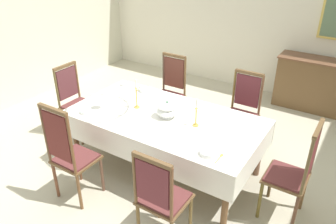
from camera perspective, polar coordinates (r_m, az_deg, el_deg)
ground at (r=4.46m, az=-0.50°, el=-9.71°), size 6.55×6.20×0.04m
back_wall at (r=6.50m, az=15.37°, el=16.53°), size 6.55×0.08×3.03m
dining_table at (r=4.06m, az=-0.55°, el=-1.65°), size 2.32×1.22×0.77m
tablecloth at (r=4.06m, az=-0.55°, el=-1.65°), size 2.34×1.24×0.33m
chair_south_a at (r=3.79m, az=-16.52°, el=-6.81°), size 0.44×0.42×1.23m
chair_north_a at (r=5.14m, az=0.30°, el=3.70°), size 0.44×0.42×1.14m
chair_south_b at (r=3.17m, az=-1.22°, el=-14.37°), size 0.44×0.42×1.09m
chair_north_b at (r=4.69m, az=12.63°, el=0.28°), size 0.44×0.42×1.11m
chair_head_west at (r=5.04m, az=-15.62°, el=1.94°), size 0.42×0.44×1.10m
chair_head_east at (r=3.64m, az=20.91°, el=-9.55°), size 0.42×0.44×1.16m
soup_tureen at (r=3.95m, az=-0.14°, el=0.45°), size 0.26×0.26×0.21m
candlestick_west at (r=4.17m, az=-5.45°, el=2.68°), size 0.07×0.07×0.38m
candlestick_east at (r=3.77m, az=4.85°, el=-0.57°), size 0.07×0.07×0.34m
bowl_near_left at (r=3.36m, az=7.00°, el=-6.89°), size 0.18×0.18×0.04m
bowl_near_right at (r=4.68m, az=-3.84°, el=3.87°), size 0.19×0.19×0.04m
bowl_far_left at (r=4.21m, az=-14.01°, el=0.09°), size 0.14×0.14×0.03m
bowl_far_right at (r=4.91m, az=-7.26°, el=4.85°), size 0.16×0.16×0.03m
spoon_primary at (r=3.35m, az=9.05°, el=-7.54°), size 0.03×0.18×0.01m
spoon_secondary at (r=4.78m, az=-4.95°, el=4.13°), size 0.06×0.17×0.01m
sideboard at (r=6.23m, az=24.56°, el=4.18°), size 1.44×0.48×0.90m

